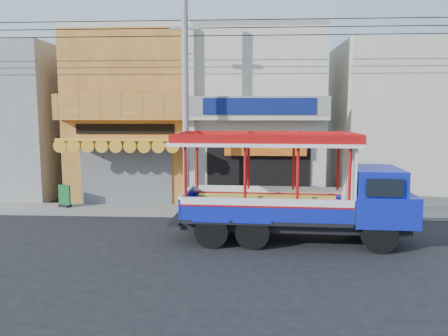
# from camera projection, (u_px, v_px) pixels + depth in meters

# --- Properties ---
(ground) EXTENTS (90.00, 90.00, 0.00)m
(ground) POSITION_uv_depth(u_px,v_px,m) (202.00, 239.00, 14.89)
(ground) COLOR black
(ground) RESTS_ON ground
(sidewalk) EXTENTS (30.00, 2.00, 0.12)m
(sidewalk) POSITION_uv_depth(u_px,v_px,m) (212.00, 211.00, 18.85)
(sidewalk) COLOR slate
(sidewalk) RESTS_ON ground
(shophouse_left) EXTENTS (6.00, 7.50, 8.24)m
(shophouse_left) POSITION_uv_depth(u_px,v_px,m) (141.00, 116.00, 22.49)
(shophouse_left) COLOR #A46124
(shophouse_left) RESTS_ON ground
(shophouse_right) EXTENTS (6.00, 6.75, 8.24)m
(shophouse_right) POSITION_uv_depth(u_px,v_px,m) (257.00, 116.00, 22.16)
(shophouse_right) COLOR beige
(shophouse_right) RESTS_ON ground
(party_pilaster) EXTENTS (0.35, 0.30, 8.00)m
(party_pilaster) POSITION_uv_depth(u_px,v_px,m) (191.00, 119.00, 19.25)
(party_pilaster) COLOR beige
(party_pilaster) RESTS_ON ground
(filler_building_left) EXTENTS (6.00, 6.00, 7.60)m
(filler_building_left) POSITION_uv_depth(u_px,v_px,m) (10.00, 122.00, 22.95)
(filler_building_left) COLOR gray
(filler_building_left) RESTS_ON ground
(filler_building_right) EXTENTS (6.00, 6.00, 7.60)m
(filler_building_right) POSITION_uv_depth(u_px,v_px,m) (397.00, 122.00, 21.84)
(filler_building_right) COLOR beige
(filler_building_right) RESTS_ON ground
(utility_pole) EXTENTS (28.00, 0.26, 9.00)m
(utility_pole) POSITION_uv_depth(u_px,v_px,m) (189.00, 94.00, 17.58)
(utility_pole) COLOR gray
(utility_pole) RESTS_ON ground
(songthaew_truck) EXTENTS (7.87, 2.91, 3.62)m
(songthaew_truck) POSITION_uv_depth(u_px,v_px,m) (309.00, 190.00, 14.40)
(songthaew_truck) COLOR black
(songthaew_truck) RESTS_ON ground
(green_sign) EXTENTS (0.62, 0.48, 0.98)m
(green_sign) POSITION_uv_depth(u_px,v_px,m) (65.00, 198.00, 19.34)
(green_sign) COLOR black
(green_sign) RESTS_ON sidewalk
(potted_plant_a) EXTENTS (1.03, 1.00, 0.87)m
(potted_plant_a) POSITION_uv_depth(u_px,v_px,m) (233.00, 197.00, 19.30)
(potted_plant_a) COLOR #31651C
(potted_plant_a) RESTS_ON sidewalk
(potted_plant_b) EXTENTS (0.73, 0.73, 1.04)m
(potted_plant_b) POSITION_uv_depth(u_px,v_px,m) (315.00, 198.00, 18.61)
(potted_plant_b) COLOR #31651C
(potted_plant_b) RESTS_ON sidewalk
(potted_plant_c) EXTENTS (0.79, 0.79, 1.00)m
(potted_plant_c) POSITION_uv_depth(u_px,v_px,m) (338.00, 200.00, 18.30)
(potted_plant_c) COLOR #31651C
(potted_plant_c) RESTS_ON sidewalk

